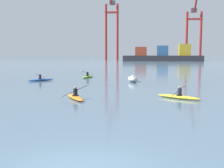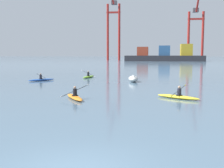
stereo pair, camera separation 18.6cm
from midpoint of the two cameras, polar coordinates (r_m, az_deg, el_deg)
name	(u,v)px [view 1 (the left image)]	position (r m, az deg, el deg)	size (l,w,h in m)	color
container_barge	(163,56)	(135.71, 10.26, 5.67)	(36.75, 9.22, 7.96)	#28282D
gantry_crane_west	(112,23)	(149.52, -0.13, 12.25)	(7.26, 18.83, 38.60)	maroon
gantry_crane_west_mid	(194,27)	(148.42, 16.24, 10.97)	(8.05, 15.96, 33.79)	maroon
capsized_dinghy	(133,79)	(33.37, 4.05, 1.07)	(1.48, 2.74, 0.76)	beige
kayak_lime	(88,76)	(39.09, -5.07, 1.53)	(2.13, 3.45, 1.08)	#7ABC2D
kayak_yellow	(178,96)	(21.16, 13.05, -2.44)	(3.19, 2.33, 0.98)	yellow
kayak_orange	(75,97)	(20.60, -7.73, -2.56)	(2.30, 3.21, 1.07)	orange
kayak_blue	(41,80)	(35.37, -14.39, 0.89)	(2.68, 2.97, 0.95)	#2856B2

